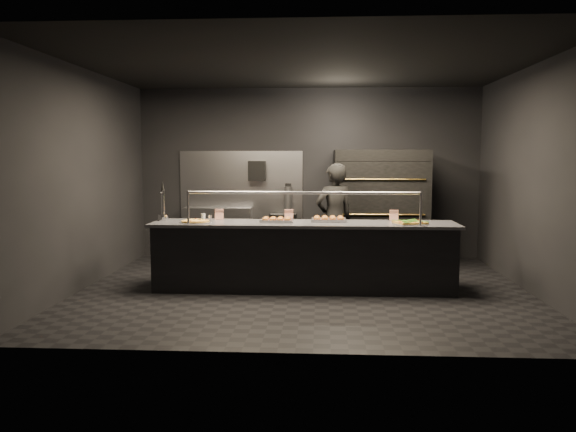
% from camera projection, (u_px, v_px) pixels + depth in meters
% --- Properties ---
extents(room, '(6.04, 6.00, 3.00)m').
position_uv_depth(room, '(302.00, 179.00, 7.53)').
color(room, black).
rests_on(room, ground).
extents(service_counter, '(4.10, 0.78, 1.37)m').
position_uv_depth(service_counter, '(304.00, 256.00, 7.59)').
color(service_counter, black).
rests_on(service_counter, ground).
extents(pizza_oven, '(1.50, 1.23, 1.91)m').
position_uv_depth(pizza_oven, '(379.00, 207.00, 9.36)').
color(pizza_oven, black).
rests_on(pizza_oven, ground).
extents(prep_shelf, '(1.20, 0.35, 0.90)m').
position_uv_depth(prep_shelf, '(218.00, 233.00, 9.99)').
color(prep_shelf, '#99999E').
rests_on(prep_shelf, ground).
extents(towel_dispenser, '(0.30, 0.20, 0.35)m').
position_uv_depth(towel_dispenser, '(257.00, 171.00, 9.90)').
color(towel_dispenser, black).
rests_on(towel_dispenser, room).
extents(fire_extinguisher, '(0.14, 0.14, 0.51)m').
position_uv_depth(fire_extinguisher, '(288.00, 199.00, 9.93)').
color(fire_extinguisher, '#B2B2B7').
rests_on(fire_extinguisher, room).
extents(beer_tap, '(0.14, 0.20, 0.55)m').
position_uv_depth(beer_tap, '(163.00, 209.00, 7.76)').
color(beer_tap, silver).
rests_on(beer_tap, service_counter).
extents(round_pizza, '(0.43, 0.43, 0.03)m').
position_uv_depth(round_pizza, '(195.00, 221.00, 7.52)').
color(round_pizza, silver).
rests_on(round_pizza, service_counter).
extents(slider_tray_a, '(0.46, 0.35, 0.07)m').
position_uv_depth(slider_tray_a, '(277.00, 220.00, 7.60)').
color(slider_tray_a, silver).
rests_on(slider_tray_a, service_counter).
extents(slider_tray_b, '(0.48, 0.35, 0.08)m').
position_uv_depth(slider_tray_b, '(329.00, 219.00, 7.66)').
color(slider_tray_b, silver).
rests_on(slider_tray_b, service_counter).
extents(square_pizza, '(0.46, 0.46, 0.05)m').
position_uv_depth(square_pizza, '(410.00, 223.00, 7.35)').
color(square_pizza, silver).
rests_on(square_pizza, service_counter).
extents(condiment_jar, '(0.14, 0.06, 0.09)m').
position_uv_depth(condiment_jar, '(205.00, 217.00, 7.78)').
color(condiment_jar, silver).
rests_on(condiment_jar, service_counter).
extents(tent_cards, '(2.56, 0.04, 0.15)m').
position_uv_depth(tent_cards, '(300.00, 215.00, 7.82)').
color(tent_cards, white).
rests_on(tent_cards, service_counter).
extents(trash_bin, '(0.48, 0.48, 0.81)m').
position_uv_depth(trash_bin, '(283.00, 237.00, 9.83)').
color(trash_bin, black).
rests_on(trash_bin, ground).
extents(worker, '(0.74, 0.65, 1.70)m').
position_uv_depth(worker, '(334.00, 219.00, 8.54)').
color(worker, black).
rests_on(worker, ground).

